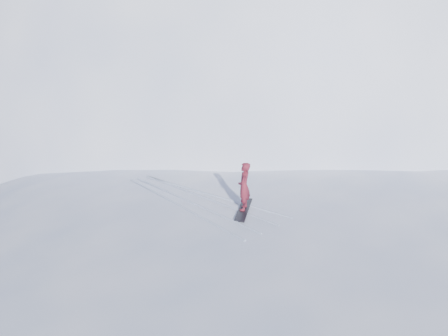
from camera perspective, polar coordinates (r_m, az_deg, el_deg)
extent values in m
plane|color=white|center=(12.59, 16.92, -19.71)|extent=(400.00, 400.00, 0.00)
ellipsoid|color=white|center=(14.71, 9.65, -12.69)|extent=(36.00, 28.00, 4.80)
ellipsoid|color=white|center=(44.23, 6.52, 9.54)|extent=(60.00, 56.00, 56.00)
ellipsoid|color=white|center=(32.15, -1.56, 5.75)|extent=(28.00, 24.00, 18.00)
ellipsoid|color=white|center=(15.08, -7.01, -11.66)|extent=(7.00, 6.30, 1.00)
ellipsoid|color=white|center=(19.55, 19.63, -5.03)|extent=(4.00, 3.60, 0.60)
cube|color=black|center=(12.50, 2.82, -5.92)|extent=(1.48, 1.33, 0.03)
imported|color=maroon|center=(12.18, 2.88, -2.65)|extent=(0.66, 0.64, 1.52)
cube|color=silver|center=(12.87, -6.46, -5.20)|extent=(0.52, 5.99, 0.04)
cube|color=silver|center=(13.08, -4.86, -4.73)|extent=(0.87, 5.95, 0.04)
cube|color=silver|center=(13.36, -2.87, -4.14)|extent=(1.19, 5.90, 0.04)
cube|color=silver|center=(13.52, -1.77, -3.81)|extent=(1.88, 5.74, 0.04)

